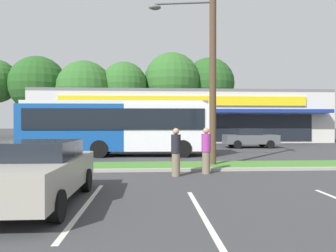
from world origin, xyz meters
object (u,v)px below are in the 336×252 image
object	(u,v)px
pedestrian_near_bench	(176,152)
pedestrian_by_pole	(206,151)
car_1	(38,171)
city_bus	(117,126)
car_3	(250,138)
utility_pole	(210,45)

from	to	relation	value
pedestrian_near_bench	pedestrian_by_pole	xyz separation A→B (m)	(1.21, 0.50, 0.00)
pedestrian_by_pole	car_1	bearing A→B (deg)	-156.69
city_bus	car_3	world-z (taller)	city_bus
utility_pole	pedestrian_by_pole	distance (m)	4.95
pedestrian_near_bench	pedestrian_by_pole	bearing A→B (deg)	173.99
utility_pole	city_bus	distance (m)	7.79
utility_pole	pedestrian_by_pole	size ratio (longest dim) A/B	5.74
utility_pole	car_1	bearing A→B (deg)	-131.30
car_3	city_bus	bearing A→B (deg)	-150.78
utility_pole	pedestrian_by_pole	xyz separation A→B (m)	(-0.50, -1.89, -4.55)
car_3	pedestrian_by_pole	size ratio (longest dim) A/B	2.35
city_bus	car_3	distance (m)	11.43
utility_pole	car_1	world-z (taller)	utility_pole
car_1	pedestrian_by_pole	size ratio (longest dim) A/B	2.55
city_bus	pedestrian_by_pole	xyz separation A→B (m)	(4.12, -6.98, -0.87)
pedestrian_near_bench	pedestrian_by_pole	world-z (taller)	pedestrian_by_pole
utility_pole	city_bus	bearing A→B (deg)	132.24
car_1	pedestrian_near_bench	distance (m)	5.19
pedestrian_by_pole	city_bus	bearing A→B (deg)	102.98
car_3	pedestrian_near_bench	size ratio (longest dim) A/B	2.36
utility_pole	car_1	size ratio (longest dim) A/B	2.25
utility_pole	pedestrian_near_bench	xyz separation A→B (m)	(-1.71, -2.39, -4.55)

